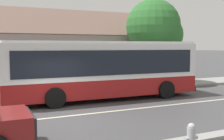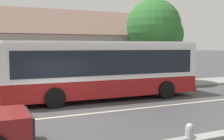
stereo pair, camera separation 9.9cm
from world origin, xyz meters
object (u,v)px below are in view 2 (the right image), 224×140
at_px(transit_bus, 103,68).
at_px(fire_hydrant, 189,137).
at_px(street_tree_primary, 156,29).
at_px(bus_stop_sign, 167,65).
at_px(bench_down_street, 15,87).

bearing_deg(transit_bus, fire_hydrant, -96.37).
relative_size(street_tree_primary, fire_hydrant, 7.90).
distance_m(street_tree_primary, bus_stop_sign, 3.23).
bearing_deg(bench_down_street, street_tree_primary, 6.12).
bearing_deg(bus_stop_sign, fire_hydrant, -122.85).
bearing_deg(fire_hydrant, street_tree_primary, 60.18).
relative_size(bench_down_street, fire_hydrant, 2.26).
relative_size(transit_bus, fire_hydrant, 13.17).
xyz_separation_m(street_tree_primary, fire_hydrant, (-6.99, -12.21, -3.88)).
distance_m(bench_down_street, bus_stop_sign, 10.31).
xyz_separation_m(bench_down_street, street_tree_primary, (10.51, 1.13, 3.73)).
distance_m(fire_hydrant, bus_stop_sign, 12.43).
relative_size(street_tree_primary, bus_stop_sign, 2.73).
height_order(bench_down_street, street_tree_primary, street_tree_primary).
relative_size(transit_bus, bench_down_street, 5.82).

